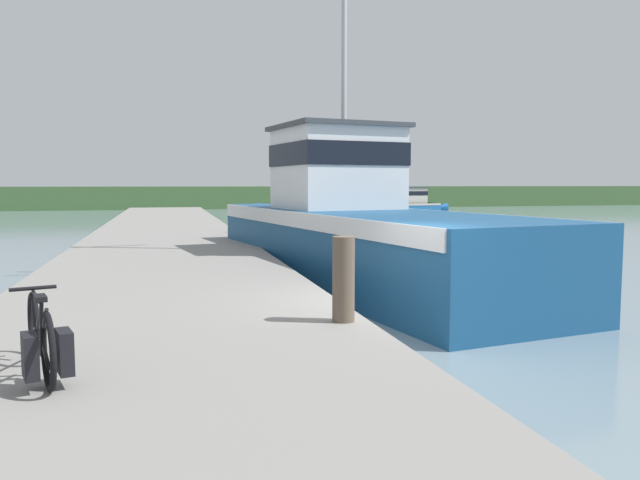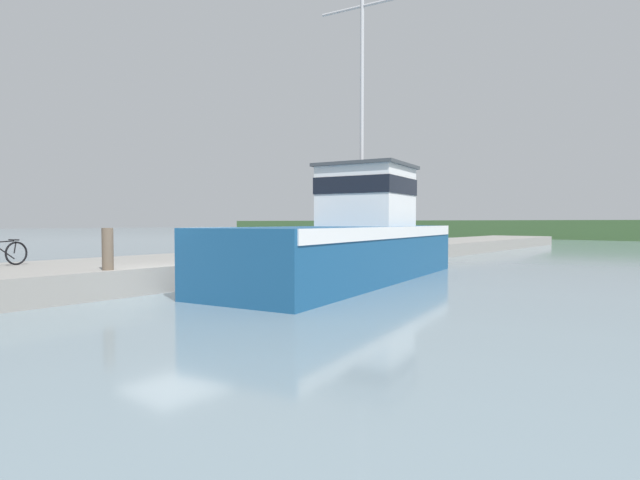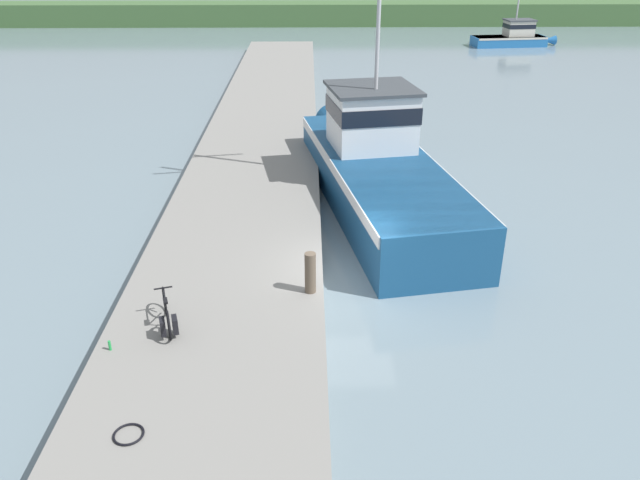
{
  "view_description": "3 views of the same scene",
  "coord_description": "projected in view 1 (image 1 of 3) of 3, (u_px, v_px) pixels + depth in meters",
  "views": [
    {
      "loc": [
        -3.46,
        -9.06,
        2.56
      ],
      "look_at": [
        -0.84,
        1.51,
        1.57
      ],
      "focal_mm": 35.0,
      "sensor_mm": 36.0,
      "label": 1
    },
    {
      "loc": [
        11.56,
        -7.91,
        2.02
      ],
      "look_at": [
        0.25,
        5.8,
        1.39
      ],
      "focal_mm": 28.0,
      "sensor_mm": 36.0,
      "label": 2
    },
    {
      "loc": [
        -1.21,
        -15.34,
        9.23
      ],
      "look_at": [
        -0.92,
        1.25,
        0.99
      ],
      "focal_mm": 35.0,
      "sensor_mm": 36.0,
      "label": 3
    }
  ],
  "objects": [
    {
      "name": "bicycle_touring",
      "position": [
        43.0,
        341.0,
        5.77
      ],
      "size": [
        0.74,
        1.76,
        0.78
      ],
      "rotation": [
        0.0,
        0.0,
        0.29
      ],
      "color": "black",
      "rests_on": "dock_pier"
    },
    {
      "name": "boat_red_outer",
      "position": [
        407.0,
        203.0,
        54.38
      ],
      "size": [
        7.68,
        2.8,
        5.15
      ],
      "rotation": [
        0.0,
        0.0,
        -1.46
      ],
      "color": "#236BB2",
      "rests_on": "ground_plane"
    },
    {
      "name": "mooring_post",
      "position": [
        343.0,
        279.0,
        8.15
      ],
      "size": [
        0.29,
        0.29,
        1.12
      ],
      "primitive_type": "cylinder",
      "color": "brown",
      "rests_on": "dock_pier"
    },
    {
      "name": "far_shoreline",
      "position": [
        465.0,
        196.0,
        71.77
      ],
      "size": [
        180.0,
        5.0,
        2.27
      ],
      "primitive_type": "cube",
      "color": "#426638",
      "rests_on": "ground_plane"
    },
    {
      "name": "ground_plane",
      "position": [
        395.0,
        346.0,
        9.82
      ],
      "size": [
        320.0,
        320.0,
        0.0
      ],
      "primitive_type": "plane",
      "color": "gray"
    },
    {
      "name": "dock_pier",
      "position": [
        166.0,
        336.0,
        8.95
      ],
      "size": [
        5.26,
        80.0,
        0.75
      ],
      "primitive_type": "cube",
      "color": "gray",
      "rests_on": "ground_plane"
    },
    {
      "name": "fishing_boat_main",
      "position": [
        351.0,
        227.0,
        16.37
      ],
      "size": [
        5.73,
        14.96,
        11.64
      ],
      "rotation": [
        0.0,
        0.0,
        0.17
      ],
      "color": "navy",
      "rests_on": "ground_plane"
    }
  ]
}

